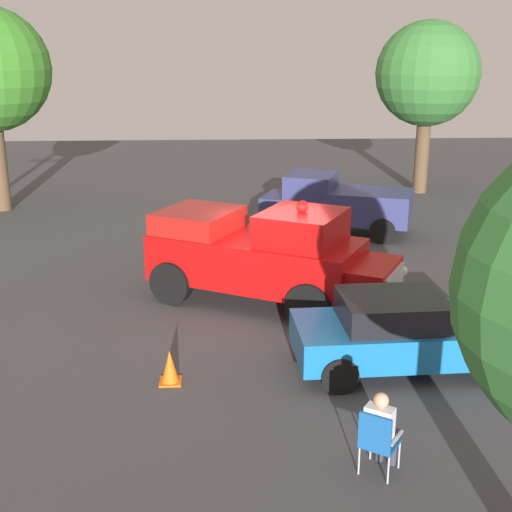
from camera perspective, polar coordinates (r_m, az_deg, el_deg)
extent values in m
plane|color=#424244|center=(16.02, 1.29, -4.37)|extent=(60.00, 60.00, 0.00)
cylinder|color=black|center=(16.54, 6.98, -1.88)|extent=(1.07, 0.78, 1.04)
cylinder|color=black|center=(14.76, 4.49, -4.19)|extent=(1.07, 0.78, 1.04)
cylinder|color=black|center=(17.87, -3.70, -0.32)|extent=(1.07, 0.78, 1.04)
cylinder|color=black|center=(16.25, -7.11, -2.24)|extent=(1.07, 0.78, 1.04)
cube|color=#B70C0C|center=(16.10, 0.00, -0.29)|extent=(5.31, 4.17, 1.10)
cube|color=#B70C0C|center=(15.20, 9.76, -2.14)|extent=(1.63, 1.98, 0.84)
cube|color=#B70C0C|center=(15.41, 3.87, 2.35)|extent=(2.40, 2.48, 0.76)
cube|color=#B21914|center=(16.59, -4.85, 2.87)|extent=(2.43, 2.53, 0.60)
cube|color=silver|center=(15.10, 11.40, -2.37)|extent=(0.79, 1.32, 0.64)
cube|color=silver|center=(15.22, 11.67, -3.91)|extent=(1.24, 2.07, 0.24)
sphere|color=white|center=(15.79, 12.12, -1.23)|extent=(0.35, 0.35, 0.26)
sphere|color=white|center=(14.36, 10.64, -3.03)|extent=(0.35, 0.35, 0.26)
sphere|color=red|center=(15.29, 3.91, 4.16)|extent=(0.38, 0.38, 0.28)
cylinder|color=black|center=(14.53, 16.90, -6.05)|extent=(0.69, 0.29, 0.68)
cylinder|color=black|center=(13.17, 19.55, -8.80)|extent=(0.69, 0.29, 0.68)
cylinder|color=black|center=(13.72, 5.53, -6.75)|extent=(0.69, 0.29, 0.68)
cylinder|color=black|center=(12.27, 6.98, -9.83)|extent=(0.69, 0.29, 0.68)
cube|color=#196BAD|center=(13.23, 12.46, -6.71)|extent=(4.27, 1.98, 0.64)
cube|color=#196BAD|center=(13.60, 18.41, -4.90)|extent=(1.47, 1.70, 0.20)
cube|color=black|center=(12.93, 11.35, -4.52)|extent=(1.97, 1.64, 0.56)
cylinder|color=black|center=(22.02, 2.55, 2.75)|extent=(0.85, 0.54, 0.80)
cylinder|color=black|center=(23.68, 3.64, 3.77)|extent=(0.85, 0.54, 0.80)
cylinder|color=black|center=(21.47, 10.58, 2.10)|extent=(0.85, 0.54, 0.80)
cylinder|color=black|center=(23.17, 11.12, 3.17)|extent=(0.85, 0.54, 0.80)
cube|color=navy|center=(22.26, 9.40, 4.15)|extent=(3.19, 2.72, 1.00)
cube|color=navy|center=(22.53, 4.63, 5.14)|extent=(2.03, 2.21, 1.40)
cube|color=navy|center=(22.87, 1.91, 4.39)|extent=(1.43, 1.91, 0.64)
cylinder|color=#B7BABF|center=(10.60, 9.59, -15.42)|extent=(0.04, 0.04, 0.44)
cylinder|color=#B7BABF|center=(10.48, 11.91, -15.99)|extent=(0.04, 0.04, 0.44)
cylinder|color=#B7BABF|center=(10.26, 8.63, -16.60)|extent=(0.04, 0.04, 0.44)
cylinder|color=#B7BABF|center=(10.13, 11.03, -17.21)|extent=(0.04, 0.04, 0.44)
cube|color=#1959A5|center=(10.24, 10.36, -15.20)|extent=(0.67, 0.67, 0.04)
cube|color=#1959A5|center=(9.90, 9.93, -14.47)|extent=(0.42, 0.30, 0.56)
cube|color=#B7BABF|center=(10.22, 9.12, -14.10)|extent=(0.28, 0.38, 0.03)
cube|color=#B7BABF|center=(10.09, 11.72, -14.73)|extent=(0.28, 0.38, 0.03)
cylinder|color=#B7BABF|center=(19.33, -4.35, 0.10)|extent=(0.04, 0.04, 0.44)
cylinder|color=#B7BABF|center=(19.06, -5.34, -0.18)|extent=(0.04, 0.04, 0.44)
cylinder|color=#B7BABF|center=(19.65, -5.20, 0.36)|extent=(0.04, 0.04, 0.44)
cylinder|color=#B7BABF|center=(19.38, -6.19, 0.09)|extent=(0.04, 0.04, 0.44)
cube|color=#1959A5|center=(19.29, -5.29, 0.76)|extent=(0.68, 0.68, 0.04)
cube|color=#1959A5|center=(19.38, -5.78, 1.71)|extent=(0.38, 0.36, 0.56)
cube|color=#B7BABF|center=(19.39, -4.77, 1.37)|extent=(0.33, 0.35, 0.03)
cube|color=#B7BABF|center=(19.09, -5.85, 1.09)|extent=(0.33, 0.35, 0.03)
cylinder|color=#383842|center=(10.60, 10.33, -15.42)|extent=(0.18, 0.18, 0.45)
cylinder|color=#383842|center=(10.55, 11.38, -15.68)|extent=(0.18, 0.18, 0.45)
cube|color=#383842|center=(10.33, 10.08, -14.52)|extent=(0.37, 0.45, 0.13)
cube|color=#383842|center=(10.27, 11.16, -14.78)|extent=(0.37, 0.45, 0.13)
cube|color=silver|center=(9.98, 10.29, -13.73)|extent=(0.45, 0.41, 0.54)
sphere|color=tan|center=(9.81, 10.45, -11.82)|extent=(0.31, 0.31, 0.22)
cylinder|color=brown|center=(29.23, 13.75, 8.46)|extent=(0.57, 0.57, 3.37)
sphere|color=#347331|center=(28.95, 14.20, 14.61)|extent=(4.15, 4.15, 4.15)
cube|color=orange|center=(12.74, -7.17, -10.39)|extent=(0.40, 0.40, 0.04)
cone|color=orange|center=(12.60, -7.23, -9.11)|extent=(0.32, 0.32, 0.60)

